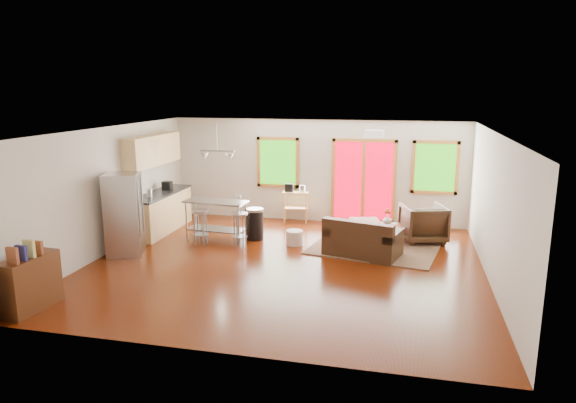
% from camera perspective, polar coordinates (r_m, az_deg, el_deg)
% --- Properties ---
extents(floor, '(7.50, 7.00, 0.02)m').
position_cam_1_polar(floor, '(10.07, -0.39, -7.10)').
color(floor, '#3D1103').
rests_on(floor, ground).
extents(ceiling, '(7.50, 7.00, 0.02)m').
position_cam_1_polar(ceiling, '(9.52, -0.41, 7.93)').
color(ceiling, silver).
rests_on(ceiling, ground).
extents(back_wall, '(7.50, 0.02, 2.60)m').
position_cam_1_polar(back_wall, '(13.09, 3.18, 3.39)').
color(back_wall, beige).
rests_on(back_wall, ground).
extents(left_wall, '(0.02, 7.00, 2.60)m').
position_cam_1_polar(left_wall, '(11.18, -19.50, 1.12)').
color(left_wall, beige).
rests_on(left_wall, ground).
extents(right_wall, '(0.02, 7.00, 2.60)m').
position_cam_1_polar(right_wall, '(9.58, 22.04, -0.89)').
color(right_wall, beige).
rests_on(right_wall, ground).
extents(front_wall, '(7.50, 0.02, 2.60)m').
position_cam_1_polar(front_wall, '(6.47, -7.68, -6.27)').
color(front_wall, beige).
rests_on(front_wall, ground).
extents(window_left, '(1.10, 0.05, 1.30)m').
position_cam_1_polar(window_left, '(13.22, -1.14, 4.37)').
color(window_left, '#1C5D0B').
rests_on(window_left, back_wall).
extents(french_doors, '(1.60, 0.05, 2.10)m').
position_cam_1_polar(french_doors, '(12.93, 8.38, 2.26)').
color(french_doors, '#C10017').
rests_on(french_doors, back_wall).
extents(window_right, '(1.10, 0.05, 1.30)m').
position_cam_1_polar(window_right, '(12.84, 16.02, 3.65)').
color(window_right, '#1C5D0B').
rests_on(window_right, back_wall).
extents(rug, '(2.90, 2.43, 0.03)m').
position_cam_1_polar(rug, '(11.22, 9.58, -5.08)').
color(rug, '#50633F').
rests_on(rug, floor).
extents(loveseat, '(1.65, 1.20, 0.79)m').
position_cam_1_polar(loveseat, '(10.61, 8.23, -4.37)').
color(loveseat, black).
rests_on(loveseat, floor).
extents(coffee_table, '(0.96, 0.60, 0.38)m').
position_cam_1_polar(coffee_table, '(11.67, 10.57, -2.83)').
color(coffee_table, '#3D1E0C').
rests_on(coffee_table, floor).
extents(armchair, '(1.12, 1.08, 0.93)m').
position_cam_1_polar(armchair, '(11.82, 14.78, -2.14)').
color(armchair, black).
rests_on(armchair, floor).
extents(ottoman, '(0.80, 0.80, 0.44)m').
position_cam_1_polar(ottoman, '(11.79, 8.50, -3.12)').
color(ottoman, black).
rests_on(ottoman, floor).
extents(pouf, '(0.43, 0.43, 0.32)m').
position_cam_1_polar(pouf, '(11.27, 0.72, -4.03)').
color(pouf, beige).
rests_on(pouf, floor).
extents(vase, '(0.22, 0.23, 0.35)m').
position_cam_1_polar(vase, '(11.61, 10.99, -1.89)').
color(vase, silver).
rests_on(vase, coffee_table).
extents(book, '(0.20, 0.05, 0.26)m').
position_cam_1_polar(book, '(11.43, 11.42, -2.13)').
color(book, brown).
rests_on(book, coffee_table).
extents(cabinets, '(0.64, 2.24, 2.30)m').
position_cam_1_polar(cabinets, '(12.56, -14.20, 0.91)').
color(cabinets, tan).
rests_on(cabinets, floor).
extents(refrigerator, '(0.85, 0.84, 1.70)m').
position_cam_1_polar(refrigerator, '(10.98, -17.73, -1.37)').
color(refrigerator, '#B7BABC').
rests_on(refrigerator, floor).
extents(island, '(1.45, 0.68, 0.89)m').
position_cam_1_polar(island, '(11.68, -8.00, -1.26)').
color(island, '#B7BABC').
rests_on(island, floor).
extents(cup, '(0.15, 0.13, 0.12)m').
position_cam_1_polar(cup, '(11.41, -5.51, 0.53)').
color(cup, silver).
rests_on(cup, island).
extents(bar_stool_a, '(0.34, 0.34, 0.67)m').
position_cam_1_polar(bar_stool_a, '(11.68, -9.75, -1.91)').
color(bar_stool_a, '#B7BABC').
rests_on(bar_stool_a, floor).
extents(bar_stool_b, '(0.38, 0.38, 0.79)m').
position_cam_1_polar(bar_stool_b, '(11.31, -9.72, -1.93)').
color(bar_stool_b, '#B7BABC').
rests_on(bar_stool_b, floor).
extents(bar_stool_c, '(0.36, 0.36, 0.75)m').
position_cam_1_polar(bar_stool_c, '(11.08, -5.37, -2.25)').
color(bar_stool_c, '#B7BABC').
rests_on(bar_stool_c, floor).
extents(trash_can, '(0.45, 0.45, 0.72)m').
position_cam_1_polar(trash_can, '(11.64, -3.68, -2.49)').
color(trash_can, black).
rests_on(trash_can, floor).
extents(kitchen_cart, '(0.71, 0.51, 1.00)m').
position_cam_1_polar(kitchen_cart, '(13.07, 0.77, 0.64)').
color(kitchen_cart, tan).
rests_on(kitchen_cart, floor).
extents(bookshelf, '(0.44, 0.98, 1.13)m').
position_cam_1_polar(bookshelf, '(8.93, -26.72, -8.01)').
color(bookshelf, '#3D1E0C').
rests_on(bookshelf, floor).
extents(ceiling_flush, '(0.35, 0.35, 0.12)m').
position_cam_1_polar(ceiling_flush, '(9.88, 9.56, 7.46)').
color(ceiling_flush, white).
rests_on(ceiling_flush, ceiling).
extents(pendant_light, '(0.80, 0.18, 0.79)m').
position_cam_1_polar(pendant_light, '(11.58, -7.88, 5.09)').
color(pendant_light, gray).
rests_on(pendant_light, ceiling).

